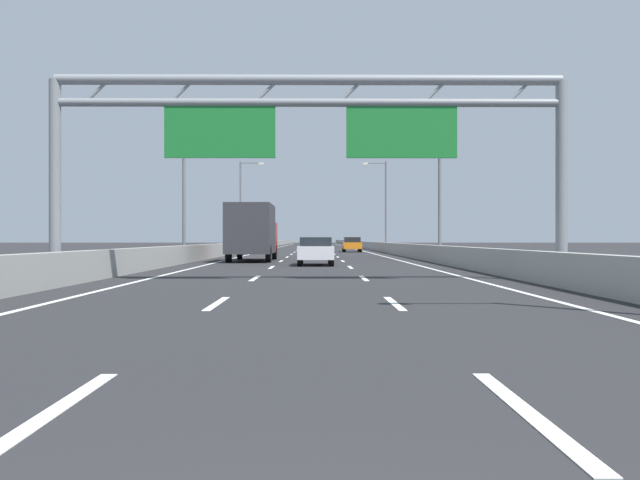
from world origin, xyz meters
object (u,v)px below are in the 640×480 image
streetlamp_left_mid (188,171)px  streetlamp_right_mid (436,171)px  streetlamp_left_far (243,200)px  blue_car (315,242)px  orange_car (352,244)px  sign_gantry (309,125)px  box_truck (252,231)px  white_car (316,251)px  streetlamp_right_far (384,200)px  red_car (316,247)px

streetlamp_left_mid → streetlamp_right_mid: bearing=0.0°
streetlamp_right_mid → streetlamp_left_far: (-14.93, 32.32, 0.00)m
blue_car → orange_car: size_ratio=1.00×
sign_gantry → box_truck: size_ratio=1.97×
orange_car → white_car: bearing=-95.9°
sign_gantry → blue_car: size_ratio=3.77×
streetlamp_left_mid → box_truck: size_ratio=1.17×
streetlamp_right_mid → box_truck: size_ratio=1.17×
streetlamp_left_mid → blue_car: size_ratio=2.25×
orange_car → box_truck: 29.17m
streetlamp_right_far → white_car: size_ratio=2.21×
orange_car → blue_car: bearing=95.7°
blue_car → orange_car: bearing=-84.3°
streetlamp_right_far → streetlamp_left_mid: bearing=-114.8°
streetlamp_left_mid → streetlamp_right_far: 35.60m
orange_car → streetlamp_right_far: bearing=55.5°
streetlamp_left_mid → streetlamp_left_far: size_ratio=1.00×
streetlamp_left_far → blue_car: bearing=75.9°
sign_gantry → streetlamp_left_mid: bearing=109.8°
white_car → box_truck: (-3.71, 6.31, 1.03)m
white_car → blue_car: blue_car is taller
sign_gantry → streetlamp_left_far: (-7.48, 53.15, 0.60)m
streetlamp_left_mid → streetlamp_right_far: (14.93, 32.32, 0.00)m
streetlamp_right_mid → streetlamp_right_far: (0.00, 32.32, 0.00)m
streetlamp_right_mid → white_car: size_ratio=2.21×
white_car → orange_car: bearing=84.1°
streetlamp_right_mid → orange_car: (-3.66, 27.01, -4.65)m
red_car → box_truck: size_ratio=0.52×
streetlamp_left_mid → white_car: streetlamp_left_mid is taller
orange_car → box_truck: bearing=-104.5°
streetlamp_right_far → red_car: size_ratio=2.26×
streetlamp_left_far → blue_car: 31.95m
streetlamp_left_far → blue_car: size_ratio=2.25×
streetlamp_left_mid → red_car: (7.69, 8.56, -4.66)m
streetlamp_right_far → orange_car: 7.95m
white_car → box_truck: 7.39m
sign_gantry → streetlamp_right_far: 53.68m
sign_gantry → red_car: bearing=89.6°
red_car → box_truck: bearing=-110.8°
sign_gantry → streetlamp_left_mid: (-7.48, 20.83, 0.60)m
streetlamp_right_far → blue_car: (-7.24, 30.67, -4.64)m
streetlamp_left_mid → streetlamp_right_far: bearing=65.2°
sign_gantry → streetlamp_left_far: streetlamp_left_far is taller
sign_gantry → streetlamp_right_mid: streetlamp_right_mid is taller
box_truck → blue_car: bearing=86.7°
white_car → box_truck: box_truck is taller
orange_car → streetlamp_left_far: bearing=154.8°
sign_gantry → white_car: bearing=89.1°
streetlamp_left_mid → blue_car: 63.63m
blue_car → red_car: blue_car is taller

